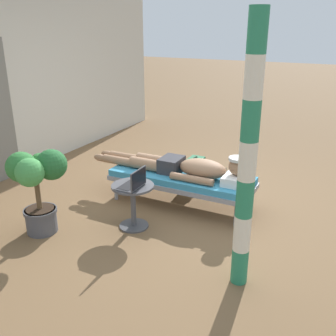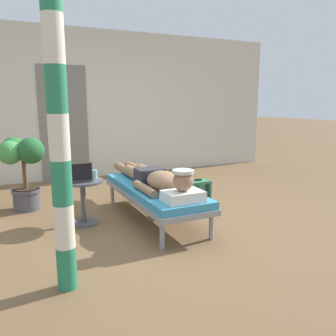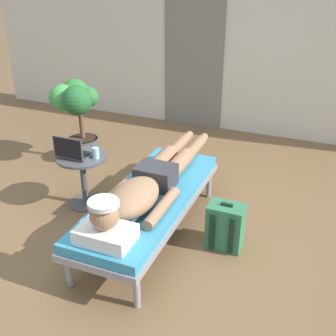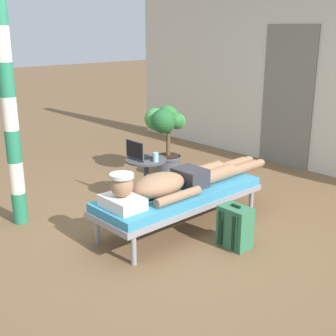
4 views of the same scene
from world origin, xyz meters
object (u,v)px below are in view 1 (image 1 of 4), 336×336
object	(u,v)px
lounge_chair	(181,179)
person_reclining	(186,167)
porch_post	(248,161)
side_table	(133,199)
drink_glass	(138,176)
potted_plant	(37,180)
backpack	(195,172)
laptop	(134,183)

from	to	relation	value
lounge_chair	person_reclining	world-z (taller)	person_reclining
lounge_chair	porch_post	size ratio (longest dim) A/B	0.79
side_table	drink_glass	world-z (taller)	drink_glass
potted_plant	person_reclining	bearing A→B (deg)	-38.98
drink_glass	porch_post	distance (m)	1.64
backpack	porch_post	bearing A→B (deg)	-146.64
laptop	potted_plant	bearing A→B (deg)	120.37
lounge_chair	laptop	bearing A→B (deg)	168.35
side_table	backpack	world-z (taller)	side_table
person_reclining	potted_plant	bearing A→B (deg)	141.02
potted_plant	porch_post	xyz separation A→B (m)	(0.15, -2.23, 0.53)
laptop	drink_glass	size ratio (longest dim) A/B	2.94
person_reclining	drink_glass	size ratio (longest dim) A/B	20.59
side_table	potted_plant	xyz separation A→B (m)	(-0.58, 0.84, 0.28)
person_reclining	laptop	world-z (taller)	laptop
drink_glass	backpack	distance (m)	1.38
side_table	laptop	world-z (taller)	laptop
backpack	potted_plant	xyz separation A→B (m)	(-2.05, 0.98, 0.44)
side_table	potted_plant	distance (m)	1.06
lounge_chair	porch_post	world-z (taller)	porch_post
side_table	laptop	bearing A→B (deg)	-139.48
porch_post	side_table	bearing A→B (deg)	72.66
backpack	side_table	bearing A→B (deg)	174.66
side_table	drink_glass	size ratio (longest dim) A/B	4.96
laptop	backpack	world-z (taller)	laptop
side_table	porch_post	xyz separation A→B (m)	(-0.43, -1.39, 0.82)
lounge_chair	porch_post	xyz separation A→B (m)	(-1.24, -1.16, 0.83)
lounge_chair	potted_plant	xyz separation A→B (m)	(-1.39, 1.07, 0.29)
drink_glass	person_reclining	bearing A→B (deg)	-24.74
drink_glass	side_table	bearing A→B (deg)	-172.70
person_reclining	drink_glass	distance (m)	0.73
drink_glass	potted_plant	size ratio (longest dim) A/B	0.11
side_table	backpack	xyz separation A→B (m)	(1.47, -0.14, -0.16)
lounge_chair	drink_glass	size ratio (longest dim) A/B	17.62
person_reclining	backpack	bearing A→B (deg)	12.63
person_reclining	porch_post	xyz separation A→B (m)	(-1.24, -1.10, 0.65)
porch_post	lounge_chair	bearing A→B (deg)	42.98
laptop	potted_plant	xyz separation A→B (m)	(-0.52, 0.89, 0.06)
person_reclining	side_table	world-z (taller)	person_reclining
person_reclining	lounge_chair	bearing A→B (deg)	90.00
person_reclining	backpack	xyz separation A→B (m)	(0.66, 0.15, -0.32)
side_table	backpack	size ratio (longest dim) A/B	1.23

